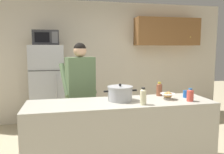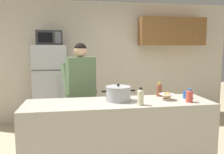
# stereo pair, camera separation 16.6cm
# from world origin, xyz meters

# --- Properties ---
(back_wall_unit) EXTENTS (6.00, 0.48, 2.60)m
(back_wall_unit) POSITION_xyz_m (0.22, 2.27, 1.39)
(back_wall_unit) COLOR beige
(back_wall_unit) RESTS_ON ground
(kitchen_island) EXTENTS (2.39, 0.68, 0.92)m
(kitchen_island) POSITION_xyz_m (0.00, 0.00, 0.46)
(kitchen_island) COLOR #BCB7A8
(kitchen_island) RESTS_ON ground
(refrigerator) EXTENTS (0.64, 0.68, 1.66)m
(refrigerator) POSITION_xyz_m (-1.02, 1.85, 0.83)
(refrigerator) COLOR #B7BABF
(refrigerator) RESTS_ON ground
(microwave) EXTENTS (0.48, 0.37, 0.28)m
(microwave) POSITION_xyz_m (-1.02, 1.83, 1.80)
(microwave) COLOR #2D2D30
(microwave) RESTS_ON refrigerator
(person_near_pot) EXTENTS (0.59, 0.52, 1.68)m
(person_near_pot) POSITION_xyz_m (-0.46, 0.72, 1.05)
(person_near_pot) COLOR black
(person_near_pot) RESTS_ON ground
(cooking_pot) EXTENTS (0.44, 0.33, 0.23)m
(cooking_pot) POSITION_xyz_m (0.00, 0.05, 1.02)
(cooking_pot) COLOR #ADAFB5
(cooking_pot) RESTS_ON kitchen_island
(coffee_mug) EXTENTS (0.13, 0.09, 0.10)m
(coffee_mug) POSITION_xyz_m (0.95, 0.05, 0.97)
(coffee_mug) COLOR #1E59B2
(coffee_mug) RESTS_ON kitchen_island
(bread_bowl) EXTENTS (0.20, 0.20, 0.10)m
(bread_bowl) POSITION_xyz_m (0.64, -0.00, 0.97)
(bread_bowl) COLOR white
(bread_bowl) RESTS_ON kitchen_island
(bottle_near_edge) EXTENTS (0.08, 0.08, 0.20)m
(bottle_near_edge) POSITION_xyz_m (0.63, 0.24, 1.02)
(bottle_near_edge) COLOR brown
(bottle_near_edge) RESTS_ON kitchen_island
(bottle_mid_counter) EXTENTS (0.08, 0.08, 0.21)m
(bottle_mid_counter) POSITION_xyz_m (0.22, -0.21, 1.02)
(bottle_mid_counter) COLOR beige
(bottle_mid_counter) RESTS_ON kitchen_island
(bottle_far_corner) EXTENTS (0.09, 0.09, 0.17)m
(bottle_far_corner) POSITION_xyz_m (0.88, -0.17, 1.00)
(bottle_far_corner) COLOR #D84C3F
(bottle_far_corner) RESTS_ON kitchen_island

